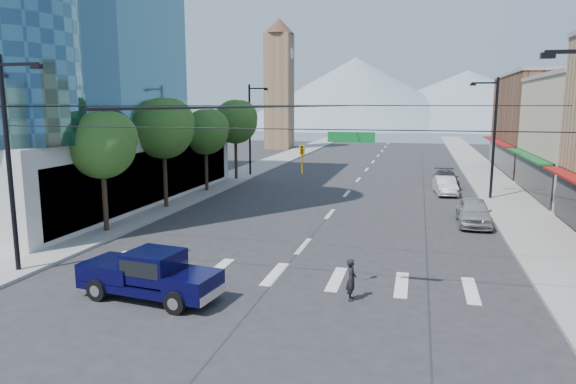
# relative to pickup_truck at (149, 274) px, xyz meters

# --- Properties ---
(ground) EXTENTS (160.00, 160.00, 0.00)m
(ground) POSITION_rel_pickup_truck_xyz_m (3.93, 2.23, -0.94)
(ground) COLOR #28282B
(ground) RESTS_ON ground
(sidewalk_left) EXTENTS (4.00, 120.00, 0.15)m
(sidewalk_left) POSITION_rel_pickup_truck_xyz_m (-8.07, 42.23, -0.87)
(sidewalk_left) COLOR gray
(sidewalk_left) RESTS_ON ground
(sidewalk_right) EXTENTS (4.00, 120.00, 0.15)m
(sidewalk_right) POSITION_rel_pickup_truck_xyz_m (15.93, 42.23, -0.87)
(sidewalk_right) COLOR gray
(sidewalk_right) RESTS_ON ground
(shop_far) EXTENTS (12.00, 18.00, 10.00)m
(shop_far) POSITION_rel_pickup_truck_xyz_m (23.93, 42.23, 4.06)
(shop_far) COLOR brown
(shop_far) RESTS_ON ground
(clock_tower) EXTENTS (4.80, 4.80, 20.40)m
(clock_tower) POSITION_rel_pickup_truck_xyz_m (-12.57, 64.23, 9.70)
(clock_tower) COLOR #8C6B4C
(clock_tower) RESTS_ON ground
(mountain_left) EXTENTS (80.00, 80.00, 22.00)m
(mountain_left) POSITION_rel_pickup_truck_xyz_m (-11.07, 152.23, 10.06)
(mountain_left) COLOR gray
(mountain_left) RESTS_ON ground
(mountain_right) EXTENTS (90.00, 90.00, 18.00)m
(mountain_right) POSITION_rel_pickup_truck_xyz_m (23.93, 162.23, 8.06)
(mountain_right) COLOR gray
(mountain_right) RESTS_ON ground
(tree_near) EXTENTS (3.65, 3.64, 6.71)m
(tree_near) POSITION_rel_pickup_truck_xyz_m (-7.14, 8.32, 4.05)
(tree_near) COLOR black
(tree_near) RESTS_ON ground
(tree_midnear) EXTENTS (4.09, 4.09, 7.52)m
(tree_midnear) POSITION_rel_pickup_truck_xyz_m (-7.14, 15.32, 4.65)
(tree_midnear) COLOR black
(tree_midnear) RESTS_ON ground
(tree_midfar) EXTENTS (3.65, 3.64, 6.71)m
(tree_midfar) POSITION_rel_pickup_truck_xyz_m (-7.14, 22.32, 4.05)
(tree_midfar) COLOR black
(tree_midfar) RESTS_ON ground
(tree_far) EXTENTS (4.09, 4.09, 7.52)m
(tree_far) POSITION_rel_pickup_truck_xyz_m (-7.14, 29.32, 4.65)
(tree_far) COLOR black
(tree_far) RESTS_ON ground
(signal_rig) EXTENTS (21.80, 0.20, 9.00)m
(signal_rig) POSITION_rel_pickup_truck_xyz_m (4.12, 1.23, 3.70)
(signal_rig) COLOR black
(signal_rig) RESTS_ON ground
(lamp_pole_nw) EXTENTS (2.00, 0.25, 9.00)m
(lamp_pole_nw) POSITION_rel_pickup_truck_xyz_m (-6.74, 32.23, 4.00)
(lamp_pole_nw) COLOR black
(lamp_pole_nw) RESTS_ON ground
(lamp_pole_ne) EXTENTS (2.00, 0.25, 9.00)m
(lamp_pole_ne) POSITION_rel_pickup_truck_xyz_m (14.60, 24.23, 4.00)
(lamp_pole_ne) COLOR black
(lamp_pole_ne) RESTS_ON ground
(pickup_truck) EXTENTS (5.52, 2.60, 1.80)m
(pickup_truck) POSITION_rel_pickup_truck_xyz_m (0.00, 0.00, 0.00)
(pickup_truck) COLOR #070733
(pickup_truck) RESTS_ON ground
(pedestrian) EXTENTS (0.42, 0.59, 1.55)m
(pedestrian) POSITION_rel_pickup_truck_xyz_m (7.19, 1.65, -0.16)
(pedestrian) COLOR black
(pedestrian) RESTS_ON ground
(parked_car_near) EXTENTS (1.90, 4.66, 1.58)m
(parked_car_near) POSITION_rel_pickup_truck_xyz_m (12.68, 15.28, -0.15)
(parked_car_near) COLOR #A4A4A9
(parked_car_near) RESTS_ON ground
(parked_car_mid) EXTENTS (1.93, 4.42, 1.41)m
(parked_car_mid) POSITION_rel_pickup_truck_xyz_m (11.53, 25.85, -0.23)
(parked_car_mid) COLOR silver
(parked_car_mid) RESTS_ON ground
(parked_car_far) EXTENTS (2.13, 5.00, 1.44)m
(parked_car_far) POSITION_rel_pickup_truck_xyz_m (11.75, 29.71, -0.22)
(parked_car_far) COLOR #2D2D30
(parked_car_far) RESTS_ON ground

